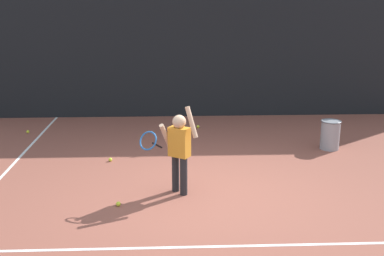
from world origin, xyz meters
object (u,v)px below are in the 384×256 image
(ball_hopper, at_px, (330,134))
(tennis_ball_2, at_px, (110,160))
(tennis_ball_3, at_px, (118,204))
(tennis_ball_0, at_px, (198,127))
(tennis_player, at_px, (178,147))
(tennis_ball_1, at_px, (28,132))

(ball_hopper, xyz_separation_m, tennis_ball_2, (-4.14, -0.55, -0.26))
(tennis_ball_3, bearing_deg, ball_hopper, 32.61)
(tennis_ball_0, relative_size, tennis_ball_3, 1.00)
(tennis_player, height_order, tennis_ball_1, tennis_player)
(tennis_ball_1, bearing_deg, tennis_ball_3, -58.15)
(tennis_ball_3, bearing_deg, tennis_ball_0, 71.49)
(tennis_ball_1, height_order, tennis_ball_2, same)
(tennis_player, xyz_separation_m, tennis_ball_2, (-1.20, 1.45, -0.69))
(tennis_ball_2, distance_m, tennis_ball_3, 1.91)
(tennis_ball_0, bearing_deg, tennis_ball_2, -128.33)
(tennis_ball_0, height_order, tennis_ball_1, same)
(tennis_player, height_order, tennis_ball_0, tennis_player)
(tennis_ball_0, xyz_separation_m, tennis_ball_2, (-1.69, -2.13, 0.00))
(tennis_player, distance_m, tennis_ball_0, 3.68)
(tennis_ball_1, bearing_deg, tennis_ball_2, -43.30)
(ball_hopper, relative_size, tennis_ball_1, 8.52)
(tennis_ball_1, bearing_deg, tennis_player, -46.26)
(ball_hopper, bearing_deg, tennis_ball_0, 147.15)
(ball_hopper, xyz_separation_m, tennis_ball_1, (-6.13, 1.33, -0.26))
(tennis_player, height_order, ball_hopper, tennis_player)
(tennis_ball_0, relative_size, tennis_ball_2, 1.00)
(tennis_player, height_order, tennis_ball_2, tennis_player)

